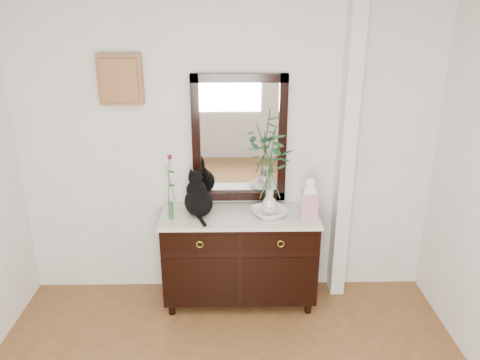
{
  "coord_description": "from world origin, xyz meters",
  "views": [
    {
      "loc": [
        0.04,
        -1.85,
        2.51
      ],
      "look_at": [
        0.1,
        1.63,
        1.2
      ],
      "focal_mm": 35.0,
      "sensor_mm": 36.0,
      "label": 1
    }
  ],
  "objects_px": {
    "sideboard": "(240,254)",
    "lotus_bowl": "(269,213)",
    "cat": "(198,194)",
    "ginger_jar": "(310,197)"
  },
  "relations": [
    {
      "from": "sideboard",
      "to": "ginger_jar",
      "type": "distance_m",
      "value": 0.8
    },
    {
      "from": "cat",
      "to": "ginger_jar",
      "type": "distance_m",
      "value": 0.92
    },
    {
      "from": "sideboard",
      "to": "lotus_bowl",
      "type": "xyz_separation_m",
      "value": [
        0.25,
        -0.04,
        0.41
      ]
    },
    {
      "from": "sideboard",
      "to": "cat",
      "type": "bearing_deg",
      "value": 178.59
    },
    {
      "from": "sideboard",
      "to": "lotus_bowl",
      "type": "relative_size",
      "value": 4.65
    },
    {
      "from": "ginger_jar",
      "to": "lotus_bowl",
      "type": "bearing_deg",
      "value": 174.83
    },
    {
      "from": "sideboard",
      "to": "cat",
      "type": "height_order",
      "value": "cat"
    },
    {
      "from": "sideboard",
      "to": "lotus_bowl",
      "type": "height_order",
      "value": "lotus_bowl"
    },
    {
      "from": "lotus_bowl",
      "to": "sideboard",
      "type": "bearing_deg",
      "value": 170.63
    },
    {
      "from": "cat",
      "to": "sideboard",
      "type": "bearing_deg",
      "value": -21.43
    }
  ]
}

